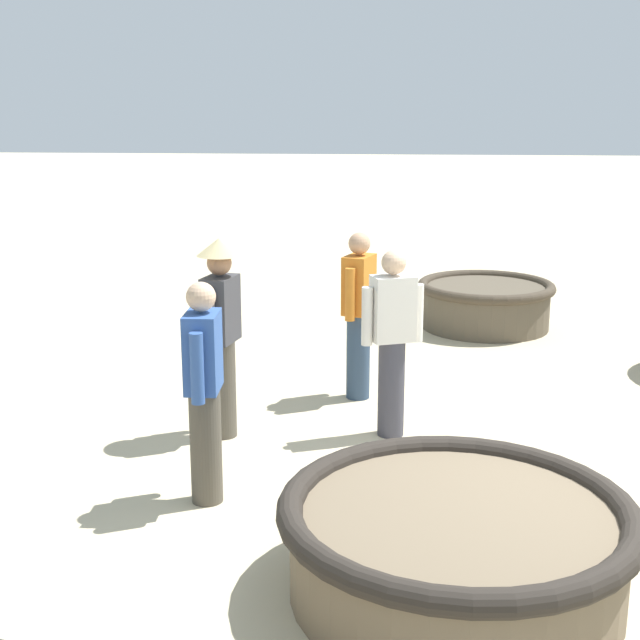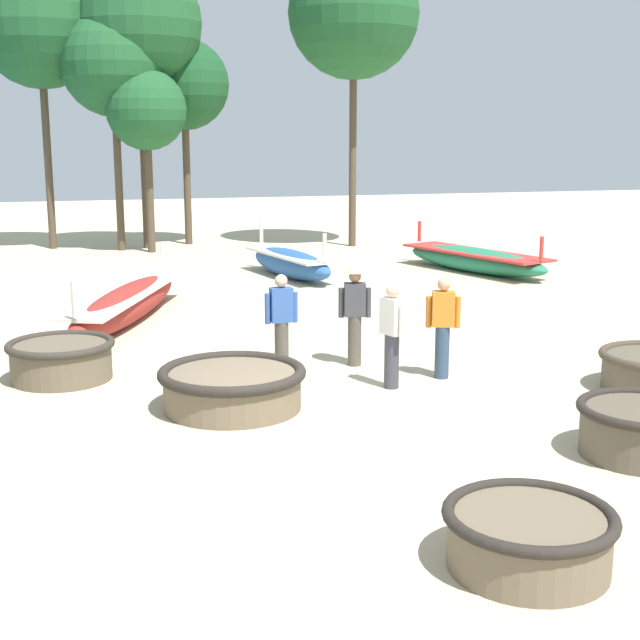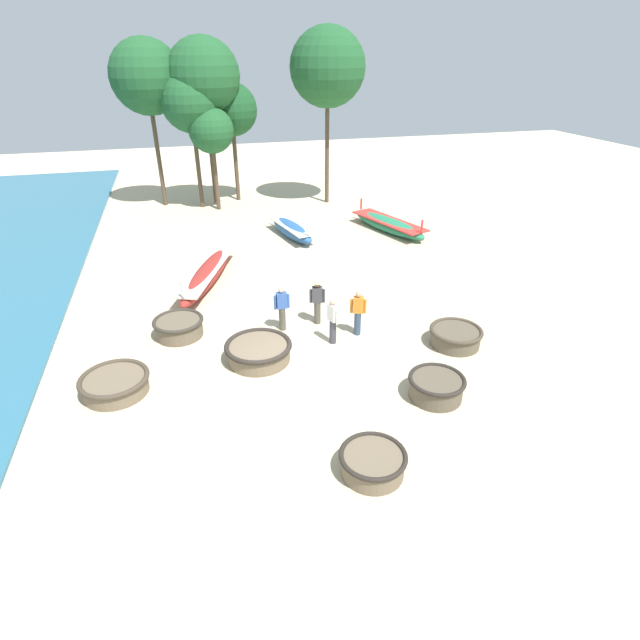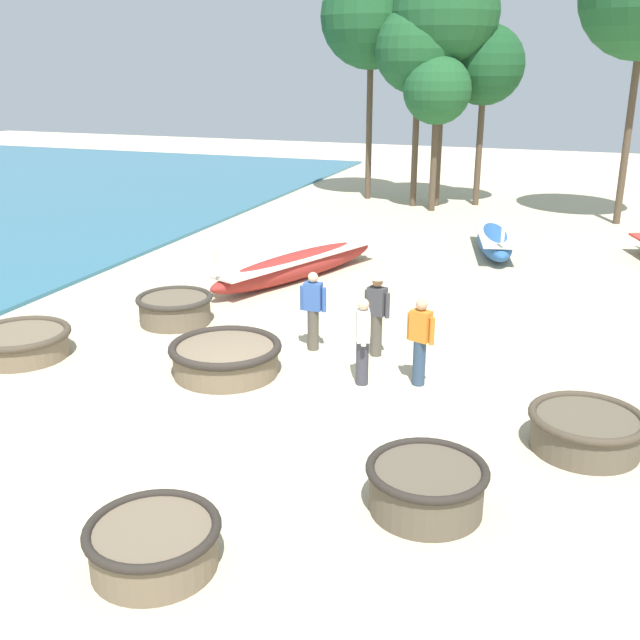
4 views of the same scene
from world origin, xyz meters
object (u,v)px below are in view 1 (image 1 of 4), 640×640
at_px(fisherman_standing_left, 204,388).
at_px(fisherman_hauling, 392,339).
at_px(coracle_upturned, 485,302).
at_px(coracle_nearest, 456,542).
at_px(fisherman_crouching, 359,311).
at_px(fisherman_with_hat, 221,325).

bearing_deg(fisherman_standing_left, fisherman_hauling, -42.77).
distance_m(coracle_upturned, coracle_nearest, 6.22).
bearing_deg(fisherman_standing_left, coracle_nearest, -122.99).
relative_size(coracle_upturned, fisherman_crouching, 1.06).
relative_size(coracle_nearest, fisherman_standing_left, 1.30).
height_order(fisherman_standing_left, fisherman_with_hat, fisherman_with_hat).
distance_m(coracle_nearest, fisherman_standing_left, 2.04).
relative_size(coracle_upturned, fisherman_hauling, 1.06).
bearing_deg(fisherman_hauling, coracle_nearest, -171.22).
distance_m(coracle_upturned, fisherman_hauling, 3.92).
xyz_separation_m(coracle_upturned, fisherman_crouching, (-2.78, 1.45, 0.52)).
height_order(coracle_upturned, fisherman_with_hat, fisherman_with_hat).
relative_size(fisherman_standing_left, fisherman_hauling, 1.00).
height_order(coracle_nearest, fisherman_standing_left, fisherman_standing_left).
bearing_deg(fisherman_crouching, coracle_upturned, -27.53).
bearing_deg(fisherman_crouching, fisherman_standing_left, 157.42).
height_order(fisherman_standing_left, fisherman_hauling, same).
height_order(coracle_upturned, coracle_nearest, coracle_nearest).
bearing_deg(coracle_upturned, coracle_nearest, 172.97).
bearing_deg(fisherman_crouching, coracle_nearest, -168.46).
height_order(coracle_nearest, fisherman_hauling, fisherman_hauling).
xyz_separation_m(coracle_upturned, fisherman_standing_left, (-5.10, 2.41, 0.52)).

